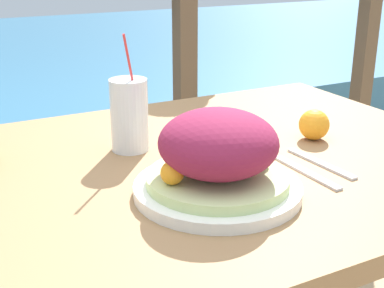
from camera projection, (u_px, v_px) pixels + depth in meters
name	position (u px, v px, depth m)	size (l,w,h in m)	color
patio_table	(182.00, 205.00, 1.10)	(1.28, 0.86, 0.75)	#997047
railing_fence	(63.00, 63.00, 1.78)	(2.80, 0.08, 1.12)	brown
salad_plate	(218.00, 159.00, 0.91)	(0.29, 0.29, 0.15)	white
drink_glass	(129.00, 115.00, 1.11)	(0.08, 0.08, 0.25)	silver
fork	(306.00, 172.00, 1.02)	(0.02, 0.18, 0.00)	silver
knife	(321.00, 163.00, 1.06)	(0.03, 0.18, 0.00)	silver
orange_near_basket	(314.00, 125.00, 1.19)	(0.07, 0.07, 0.07)	orange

